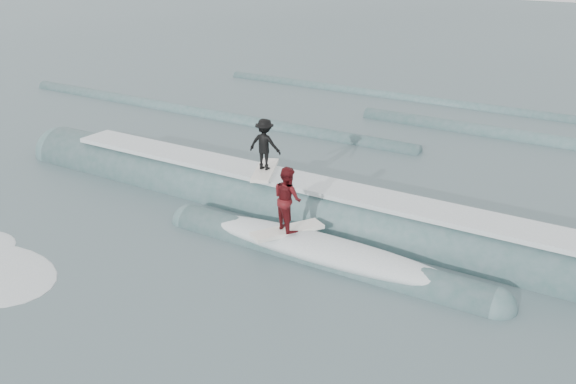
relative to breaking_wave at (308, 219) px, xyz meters
The scene contains 6 objects.
ground 6.32m from the breaking_wave, 92.37° to the right, with size 160.00×160.00×0.00m, color #394F53.
breaking_wave is the anchor object (origin of this frame).
surfer_black 2.57m from the breaking_wave, 169.46° to the left, with size 1.31×2.05×1.68m.
surfer_red 2.36m from the breaking_wave, 75.99° to the right, with size 1.48×2.00×1.85m.
whitewater 8.24m from the breaking_wave, 99.73° to the right, with size 13.48×6.58×0.10m.
far_swells 11.39m from the breaking_wave, 95.26° to the left, with size 39.85×8.65×0.80m.
Camera 1 is at (8.95, -8.70, 7.92)m, focal length 40.00 mm.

